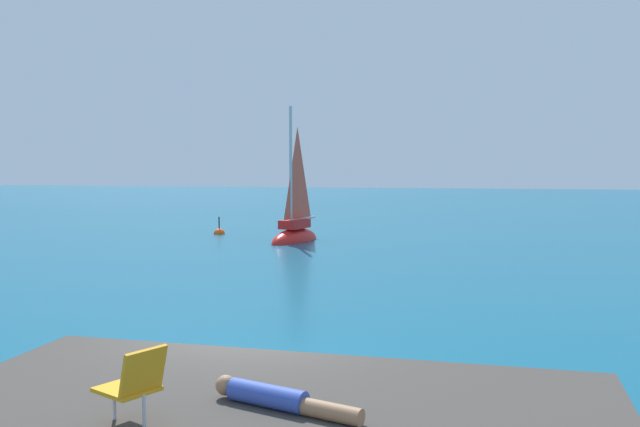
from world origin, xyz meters
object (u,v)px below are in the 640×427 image
Objects in this scene: sailboat_near at (295,233)px; beach_chair at (134,382)px; marker_buoy at (219,234)px; person_sunbather at (278,398)px.

beach_chair is (3.76, -24.35, 1.17)m from sailboat_near.
sailboat_near is at bearing -28.65° from marker_buoy.
person_sunbather reaches higher than marker_buoy.
person_sunbather is 1.49× the size of marker_buoy.
beach_chair reaches higher than person_sunbather.
sailboat_near is 24.17m from person_sunbather.
person_sunbather is at bearing -122.09° from beach_chair.
beach_chair is at bearing -73.17° from marker_buoy.
sailboat_near is 4.93m from marker_buoy.
person_sunbather is 27.64m from marker_buoy.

